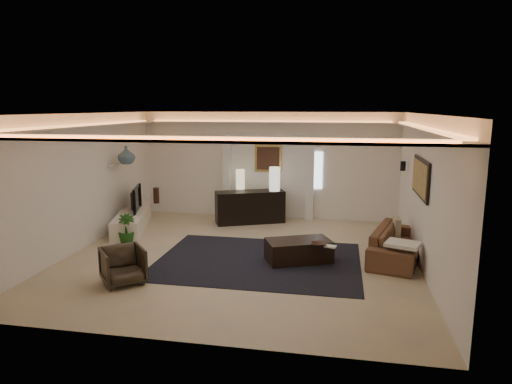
% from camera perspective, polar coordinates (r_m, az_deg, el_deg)
% --- Properties ---
extents(floor, '(7.00, 7.00, 0.00)m').
position_cam_1_polar(floor, '(9.38, -1.90, -8.15)').
color(floor, '#CCB481').
rests_on(floor, ground).
extents(ceiling, '(7.00, 7.00, 0.00)m').
position_cam_1_polar(ceiling, '(8.88, -2.01, 9.85)').
color(ceiling, white).
rests_on(ceiling, ground).
extents(wall_back, '(7.00, 0.00, 7.00)m').
position_cam_1_polar(wall_back, '(12.42, 1.57, 3.38)').
color(wall_back, white).
rests_on(wall_back, ground).
extents(wall_front, '(7.00, 0.00, 7.00)m').
position_cam_1_polar(wall_front, '(5.74, -9.61, -5.43)').
color(wall_front, white).
rests_on(wall_front, ground).
extents(wall_left, '(0.00, 7.00, 7.00)m').
position_cam_1_polar(wall_left, '(10.35, -21.22, 1.18)').
color(wall_left, white).
rests_on(wall_left, ground).
extents(wall_right, '(0.00, 7.00, 7.00)m').
position_cam_1_polar(wall_right, '(8.95, 20.50, -0.16)').
color(wall_right, white).
rests_on(wall_right, ground).
extents(cove_soffit, '(7.00, 7.00, 0.04)m').
position_cam_1_polar(cove_soffit, '(8.89, -2.00, 8.04)').
color(cove_soffit, silver).
rests_on(cove_soffit, ceiling).
extents(daylight_slit, '(0.25, 0.03, 1.00)m').
position_cam_1_polar(daylight_slit, '(12.28, 7.79, 2.72)').
color(daylight_slit, white).
rests_on(daylight_slit, wall_back).
extents(area_rug, '(4.00, 3.00, 0.01)m').
position_cam_1_polar(area_rug, '(9.12, 0.31, -8.67)').
color(area_rug, black).
rests_on(area_rug, ground).
extents(pilaster_left, '(0.22, 0.20, 2.20)m').
position_cam_1_polar(pilaster_left, '(12.60, -3.69, 1.86)').
color(pilaster_left, silver).
rests_on(pilaster_left, ground).
extents(pilaster_right, '(0.22, 0.20, 2.20)m').
position_cam_1_polar(pilaster_right, '(12.25, 6.81, 1.54)').
color(pilaster_right, silver).
rests_on(pilaster_right, ground).
extents(alcove_header, '(2.52, 0.20, 0.12)m').
position_cam_1_polar(alcove_header, '(12.25, 1.51, 7.03)').
color(alcove_header, silver).
rests_on(alcove_header, wall_back).
extents(painting_frame, '(0.74, 0.04, 0.74)m').
position_cam_1_polar(painting_frame, '(12.37, 1.55, 4.28)').
color(painting_frame, tan).
rests_on(painting_frame, wall_back).
extents(painting_canvas, '(0.62, 0.02, 0.62)m').
position_cam_1_polar(painting_canvas, '(12.34, 1.53, 4.26)').
color(painting_canvas, '#4C2D1E').
rests_on(painting_canvas, wall_back).
extents(art_panel_frame, '(0.04, 1.64, 0.74)m').
position_cam_1_polar(art_panel_frame, '(9.19, 20.10, 1.72)').
color(art_panel_frame, black).
rests_on(art_panel_frame, wall_right).
extents(art_panel_gold, '(0.02, 1.50, 0.62)m').
position_cam_1_polar(art_panel_gold, '(9.19, 19.95, 1.73)').
color(art_panel_gold, tan).
rests_on(art_panel_gold, wall_right).
extents(wall_sconce, '(0.12, 0.12, 0.22)m').
position_cam_1_polar(wall_sconce, '(11.04, 18.07, 3.14)').
color(wall_sconce, black).
rests_on(wall_sconce, wall_right).
extents(wall_niche, '(0.10, 0.55, 0.04)m').
position_cam_1_polar(wall_niche, '(11.50, -17.38, 3.31)').
color(wall_niche, silver).
rests_on(wall_niche, wall_left).
extents(console, '(1.88, 1.23, 0.90)m').
position_cam_1_polar(console, '(11.96, -0.77, -2.01)').
color(console, black).
rests_on(console, ground).
extents(lamp_left, '(0.27, 0.27, 0.53)m').
position_cam_1_polar(lamp_left, '(12.17, -1.99, 1.51)').
color(lamp_left, '#FCF0B0').
rests_on(lamp_left, console).
extents(lamp_right, '(0.35, 0.35, 0.63)m').
position_cam_1_polar(lamp_right, '(11.89, 2.36, 1.29)').
color(lamp_right, white).
rests_on(lamp_right, console).
extents(media_ledge, '(1.33, 2.59, 0.47)m').
position_cam_1_polar(media_ledge, '(11.78, -15.34, -3.48)').
color(media_ledge, beige).
rests_on(media_ledge, ground).
extents(tv, '(1.07, 0.44, 0.62)m').
position_cam_1_polar(tv, '(11.73, -15.31, -0.86)').
color(tv, black).
rests_on(tv, media_ledge).
extents(figurine, '(0.21, 0.21, 0.43)m').
position_cam_1_polar(figurine, '(12.53, -12.49, -0.57)').
color(figurine, '#3D2216').
rests_on(figurine, media_ledge).
extents(ginger_jar, '(0.47, 0.47, 0.43)m').
position_cam_1_polar(ginger_jar, '(11.38, -16.05, 4.49)').
color(ginger_jar, '#3A4A51').
rests_on(ginger_jar, wall_niche).
extents(plant, '(0.52, 0.52, 0.67)m').
position_cam_1_polar(plant, '(10.57, -16.04, -4.53)').
color(plant, '#184311').
rests_on(plant, ground).
extents(sofa, '(2.34, 1.41, 0.64)m').
position_cam_1_polar(sofa, '(9.61, 17.52, -6.21)').
color(sofa, '#3E2613').
rests_on(sofa, ground).
extents(throw_blanket, '(0.72, 0.65, 0.06)m').
position_cam_1_polar(throw_blanket, '(8.77, 18.05, -6.27)').
color(throw_blanket, '#F5ECC8').
rests_on(throw_blanket, sofa).
extents(throw_pillow, '(0.13, 0.41, 0.41)m').
position_cam_1_polar(throw_pillow, '(9.91, 17.34, -4.30)').
color(throw_pillow, tan).
rests_on(throw_pillow, sofa).
extents(coffee_table, '(1.42, 1.12, 0.47)m').
position_cam_1_polar(coffee_table, '(9.09, 5.39, -7.47)').
color(coffee_table, black).
rests_on(coffee_table, ground).
extents(bowl, '(0.37, 0.37, 0.07)m').
position_cam_1_polar(bowl, '(8.66, 7.87, -6.77)').
color(bowl, '#322019').
rests_on(bowl, coffee_table).
extents(magazine, '(0.25, 0.20, 0.03)m').
position_cam_1_polar(magazine, '(8.66, 9.36, -6.95)').
color(magazine, silver).
rests_on(magazine, coffee_table).
extents(armchair, '(0.98, 0.98, 0.64)m').
position_cam_1_polar(armchair, '(8.26, -16.45, -8.91)').
color(armchair, black).
rests_on(armchair, ground).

